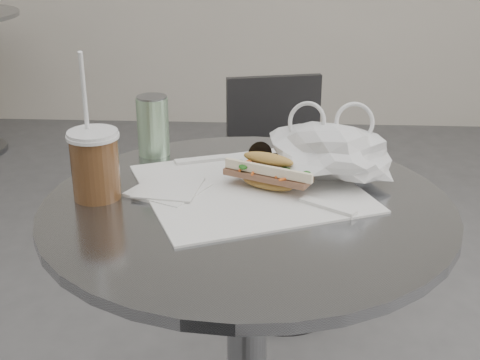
{
  "coord_description": "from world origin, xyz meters",
  "views": [
    {
      "loc": [
        0.05,
        -0.91,
        1.25
      ],
      "look_at": [
        -0.01,
        0.19,
        0.79
      ],
      "focal_mm": 50.0,
      "sensor_mm": 36.0,
      "label": 1
    }
  ],
  "objects_px": {
    "cafe_table": "(247,329)",
    "iced_coffee": "(95,163)",
    "banh_mi": "(268,172)",
    "drink_can": "(153,126)",
    "sunglasses": "(274,154)",
    "chair_far": "(282,211)"
  },
  "relations": [
    {
      "from": "cafe_table",
      "to": "drink_can",
      "type": "bearing_deg",
      "value": 130.67
    },
    {
      "from": "cafe_table",
      "to": "sunglasses",
      "type": "bearing_deg",
      "value": 77.3
    },
    {
      "from": "cafe_table",
      "to": "sunglasses",
      "type": "relative_size",
      "value": 6.81
    },
    {
      "from": "chair_far",
      "to": "banh_mi",
      "type": "height_order",
      "value": "banh_mi"
    },
    {
      "from": "sunglasses",
      "to": "drink_can",
      "type": "height_order",
      "value": "drink_can"
    },
    {
      "from": "iced_coffee",
      "to": "banh_mi",
      "type": "bearing_deg",
      "value": 8.85
    },
    {
      "from": "chair_far",
      "to": "iced_coffee",
      "type": "distance_m",
      "value": 1.02
    },
    {
      "from": "chair_far",
      "to": "sunglasses",
      "type": "xyz_separation_m",
      "value": [
        -0.03,
        -0.63,
        0.43
      ]
    },
    {
      "from": "iced_coffee",
      "to": "cafe_table",
      "type": "bearing_deg",
      "value": -2.94
    },
    {
      "from": "chair_far",
      "to": "drink_can",
      "type": "xyz_separation_m",
      "value": [
        -0.29,
        -0.59,
        0.47
      ]
    },
    {
      "from": "banh_mi",
      "to": "drink_can",
      "type": "distance_m",
      "value": 0.31
    },
    {
      "from": "cafe_table",
      "to": "drink_can",
      "type": "relative_size",
      "value": 5.82
    },
    {
      "from": "chair_far",
      "to": "cafe_table",
      "type": "bearing_deg",
      "value": 71.85
    },
    {
      "from": "iced_coffee",
      "to": "sunglasses",
      "type": "distance_m",
      "value": 0.39
    },
    {
      "from": "banh_mi",
      "to": "drink_can",
      "type": "xyz_separation_m",
      "value": [
        -0.25,
        0.19,
        0.03
      ]
    },
    {
      "from": "iced_coffee",
      "to": "drink_can",
      "type": "relative_size",
      "value": 2.13
    },
    {
      "from": "banh_mi",
      "to": "chair_far",
      "type": "bearing_deg",
      "value": 111.87
    },
    {
      "from": "chair_far",
      "to": "drink_can",
      "type": "distance_m",
      "value": 0.81
    },
    {
      "from": "iced_coffee",
      "to": "drink_can",
      "type": "height_order",
      "value": "iced_coffee"
    },
    {
      "from": "cafe_table",
      "to": "iced_coffee",
      "type": "xyz_separation_m",
      "value": [
        -0.28,
        0.01,
        0.34
      ]
    },
    {
      "from": "iced_coffee",
      "to": "drink_can",
      "type": "bearing_deg",
      "value": 74.39
    },
    {
      "from": "banh_mi",
      "to": "drink_can",
      "type": "relative_size",
      "value": 1.69
    }
  ]
}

